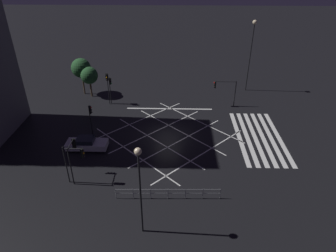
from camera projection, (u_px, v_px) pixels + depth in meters
ground_plane at (168, 136)px, 34.69m from camera, size 200.00×200.00×0.00m
road_markings at (226, 134)px, 34.91m from camera, size 17.35×21.64×0.01m
traffic_light_median_north at (91, 114)px, 33.63m from camera, size 0.36×0.39×3.69m
traffic_light_ne_cross at (110, 85)px, 40.79m from camera, size 0.36×0.39×3.82m
traffic_light_nw_cross at (75, 157)px, 26.23m from camera, size 0.36×1.90×3.88m
traffic_light_se_cross at (224, 87)px, 40.03m from camera, size 0.36×3.05×3.73m
traffic_light_nw_main at (72, 152)px, 26.84m from camera, size 1.96×0.36×3.94m
traffic_light_ne_main at (107, 83)px, 40.33m from camera, size 0.39×0.36×4.49m
street_lamp_east at (139, 175)px, 20.08m from camera, size 0.51×0.51×7.62m
street_lamp_west at (253, 39)px, 42.32m from camera, size 0.63×0.63×10.41m
street_tree_near at (89, 76)px, 42.64m from camera, size 2.46×2.46×4.47m
street_tree_far at (81, 68)px, 43.05m from camera, size 2.79×2.79×5.41m
waiting_car at (87, 144)px, 32.08m from camera, size 1.73×4.38×1.34m
pedestrian_railing at (168, 192)px, 25.48m from camera, size 0.30×8.99×1.05m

